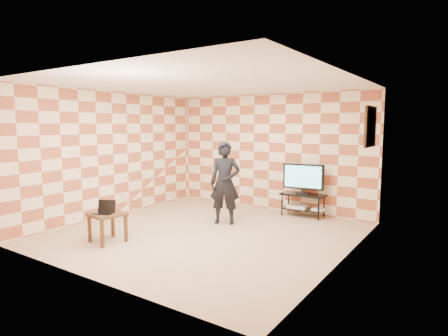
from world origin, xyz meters
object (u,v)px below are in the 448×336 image
Objects in this scene: tv_stand at (303,200)px; side_table at (107,218)px; tv at (303,177)px; person at (225,183)px.

tv_stand is 4.11m from side_table.
tv is (-0.00, -0.00, 0.50)m from tv_stand.
tv is at bearing -95.34° from tv_stand.
person is at bearing -127.09° from tv.
tv reaches higher than side_table.
tv_stand is 1.85m from person.
side_table is (-2.05, -3.56, 0.05)m from tv_stand.
tv_stand is 1.57× the size of side_table.
side_table is 0.36× the size of person.
tv reaches higher than tv_stand.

